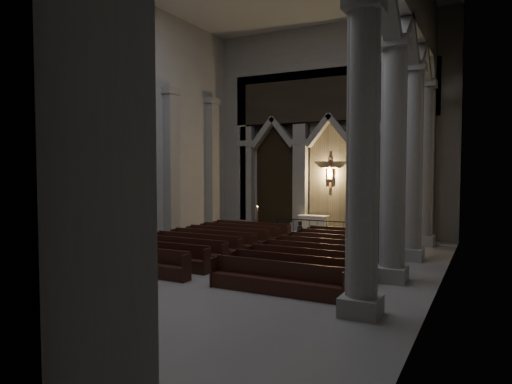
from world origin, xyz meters
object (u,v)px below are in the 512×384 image
altar_rail (318,226)px  candle_stand_left (258,227)px  altar (313,223)px  pews (260,252)px  candle_stand_right (363,233)px  worshipper (300,233)px

altar_rail → candle_stand_left: 3.50m
altar → pews: bearing=-84.8°
altar → candle_stand_right: (3.27, -1.40, -0.20)m
candle_stand_right → altar_rail: bearing=179.2°
pews → altar_rail: bearing=90.0°
pews → candle_stand_left: bearing=118.0°
altar → altar_rail: 1.57m
altar → pews: altar is taller
candle_stand_left → candle_stand_right: candle_stand_left is taller
altar_rail → altar: bearing=119.4°
pews → candle_stand_right: bearing=70.3°
candle_stand_left → pews: candle_stand_left is taller
altar_rail → pews: bearing=-90.0°
altar_rail → candle_stand_right: bearing=-0.8°
candle_stand_left → worshipper: 4.18m
candle_stand_left → worshipper: candle_stand_left is taller
altar_rail → pews: (0.00, -7.02, -0.32)m
candle_stand_left → altar: bearing=34.9°
altar → candle_stand_left: candle_stand_left is taller
altar_rail → pews: pews is taller
altar_rail → worshipper: bearing=-88.9°
altar → pews: size_ratio=0.18×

